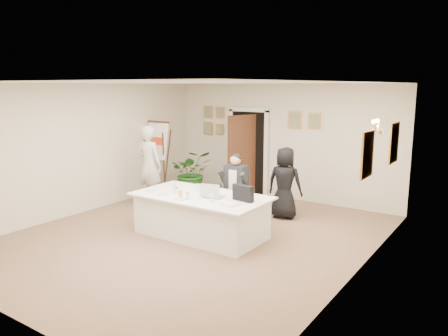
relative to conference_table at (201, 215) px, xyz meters
The scene contains 28 objects.
floor 0.42m from the conference_table, 127.00° to the right, with size 7.00×7.00×0.00m, color brown.
ceiling 2.41m from the conference_table, 127.00° to the right, with size 6.00×7.00×0.02m, color white.
wall_back 3.52m from the conference_table, 91.57° to the left, with size 6.00×0.10×2.80m, color beige.
wall_front 3.76m from the conference_table, 91.47° to the right, with size 6.00×0.10×2.80m, color beige.
wall_left 3.25m from the conference_table, behind, with size 0.10×7.00×2.80m, color beige.
wall_right 3.08m from the conference_table, ahead, with size 0.10×7.00×2.80m, color beige.
doorway 3.41m from the conference_table, 106.96° to the left, with size 1.14×0.86×2.20m.
pictures_back_wall 3.76m from the conference_table, 104.94° to the left, with size 3.40×0.06×0.80m, color #CB9245, non-canonical shape.
pictures_right_wall 3.36m from the conference_table, 20.52° to the left, with size 0.06×2.20×0.80m, color #CB9245, non-canonical shape.
wall_sconce 3.46m from the conference_table, 20.99° to the left, with size 0.20×0.30×0.24m, color #B68C3A, non-canonical shape.
conference_table is the anchor object (origin of this frame).
seated_man 1.08m from the conference_table, 86.06° to the left, with size 0.62×0.66×1.44m, color black, non-canonical shape.
flip_chart 3.35m from the conference_table, 145.23° to the left, with size 0.64×0.41×1.85m.
standing_man 2.58m from the conference_table, 155.26° to the left, with size 0.68×0.45×1.86m, color silver.
standing_woman 2.06m from the conference_table, 67.72° to the left, with size 0.74×0.48×1.51m, color black.
potted_palm 3.17m from the conference_table, 131.36° to the left, with size 1.03×0.90×1.15m, color #245C1E.
laptop 0.59m from the conference_table, ahead, with size 0.37×0.38×0.28m, color #B7BABC, non-canonical shape.
laptop_bag 1.00m from the conference_table, ahead, with size 0.40×0.11×0.28m, color black.
paper_stack 0.92m from the conference_table, 17.75° to the right, with size 0.32×0.23×0.03m, color white.
plate_left 1.06m from the conference_table, 163.69° to the right, with size 0.23×0.23×0.01m, color white.
plate_mid 0.79m from the conference_table, 148.19° to the right, with size 0.22×0.22×0.01m, color white.
plate_near 0.62m from the conference_table, 103.60° to the right, with size 0.23×0.23×0.01m, color white.
glass_a 0.73m from the conference_table, behind, with size 0.06×0.06×0.14m, color silver.
glass_b 0.59m from the conference_table, 89.87° to the right, with size 0.06×0.06×0.14m, color silver.
glass_c 0.70m from the conference_table, 32.09° to the right, with size 0.06×0.06×0.14m, color silver.
glass_d 0.55m from the conference_table, 137.67° to the left, with size 0.06×0.06×0.14m, color silver.
oj_glass 0.60m from the conference_table, 119.76° to the right, with size 0.07×0.07×0.13m, color yellow.
steel_jug 0.66m from the conference_table, 161.59° to the right, with size 0.09×0.09×0.11m, color silver.
Camera 1 is at (4.81, -6.05, 2.75)m, focal length 35.00 mm.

